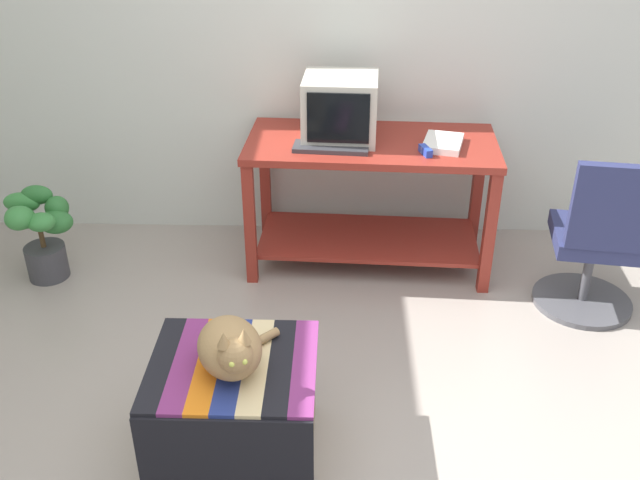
{
  "coord_description": "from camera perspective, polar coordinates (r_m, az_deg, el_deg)",
  "views": [
    {
      "loc": [
        0.05,
        -2.05,
        2.19
      ],
      "look_at": [
        -0.04,
        0.85,
        0.55
      ],
      "focal_mm": 39.8,
      "sensor_mm": 36.0,
      "label": 1
    }
  ],
  "objects": [
    {
      "name": "ground_plane",
      "position": [
        3.0,
        0.29,
        -17.41
      ],
      "size": [
        14.0,
        14.0,
        0.0
      ],
      "primitive_type": "plane",
      "color": "#9E9389"
    },
    {
      "name": "back_wall",
      "position": [
        4.2,
        1.08,
        17.22
      ],
      "size": [
        8.0,
        0.1,
        2.6
      ],
      "primitive_type": "cube",
      "color": "silver",
      "rests_on": "ground_plane"
    },
    {
      "name": "desk",
      "position": [
        4.02,
        4.05,
        4.77
      ],
      "size": [
        1.4,
        0.72,
        0.76
      ],
      "rotation": [
        0.0,
        0.0,
        -0.05
      ],
      "color": "maroon",
      "rests_on": "ground_plane"
    },
    {
      "name": "tv_monitor",
      "position": [
        3.9,
        1.64,
        10.51
      ],
      "size": [
        0.41,
        0.41,
        0.34
      ],
      "rotation": [
        0.0,
        0.0,
        -0.05
      ],
      "color": "#BCB7A8",
      "rests_on": "desk"
    },
    {
      "name": "keyboard",
      "position": [
        3.79,
        0.89,
        7.44
      ],
      "size": [
        0.41,
        0.18,
        0.02
      ],
      "primitive_type": "cube",
      "rotation": [
        0.0,
        0.0,
        -0.08
      ],
      "color": "#333338",
      "rests_on": "desk"
    },
    {
      "name": "book",
      "position": [
        3.89,
        9.86,
        7.69
      ],
      "size": [
        0.26,
        0.31,
        0.04
      ],
      "primitive_type": "cube",
      "rotation": [
        0.0,
        0.0,
        -0.25
      ],
      "color": "white",
      "rests_on": "desk"
    },
    {
      "name": "ottoman_with_blanket",
      "position": [
        2.9,
        -6.79,
        -13.32
      ],
      "size": [
        0.64,
        0.58,
        0.46
      ],
      "color": "tan",
      "rests_on": "ground_plane"
    },
    {
      "name": "cat",
      "position": [
        2.66,
        -7.18,
        -8.62
      ],
      "size": [
        0.33,
        0.4,
        0.26
      ],
      "rotation": [
        0.0,
        0.0,
        0.33
      ],
      "color": "#9E7A4C",
      "rests_on": "ottoman_with_blanket"
    },
    {
      "name": "potted_plant",
      "position": [
        4.22,
        -21.56,
        0.68
      ],
      "size": [
        0.4,
        0.36,
        0.53
      ],
      "color": "#3D3D42",
      "rests_on": "ground_plane"
    },
    {
      "name": "office_chair",
      "position": [
        3.87,
        21.32,
        -0.48
      ],
      "size": [
        0.52,
        0.52,
        0.89
      ],
      "rotation": [
        0.0,
        0.0,
        3.0
      ],
      "color": "#4C4C51",
      "rests_on": "ground_plane"
    },
    {
      "name": "stapler",
      "position": [
        3.77,
        8.48,
        7.11
      ],
      "size": [
        0.07,
        0.12,
        0.04
      ],
      "primitive_type": "cube",
      "rotation": [
        0.0,
        0.0,
        0.3
      ],
      "color": "#2342B7",
      "rests_on": "desk"
    },
    {
      "name": "pen",
      "position": [
        4.0,
        9.32,
        8.15
      ],
      "size": [
        0.12,
        0.08,
        0.01
      ],
      "primitive_type": "cylinder",
      "rotation": [
        0.0,
        1.57,
        0.59
      ],
      "color": "#B7B7BC",
      "rests_on": "desk"
    }
  ]
}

